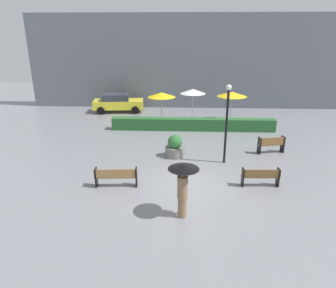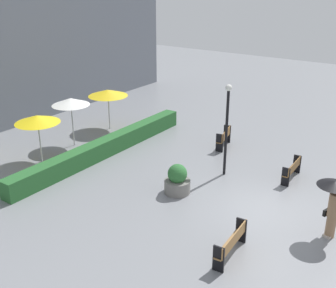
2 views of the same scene
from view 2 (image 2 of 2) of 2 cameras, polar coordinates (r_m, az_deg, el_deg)
The scene contains 11 objects.
ground_plane at distance 16.25m, azimuth 12.88°, elevation -8.78°, with size 60.00×60.00×0.00m, color gray.
bench_near_right at distance 18.67m, azimuth 16.59°, elevation -3.24°, with size 1.67×0.39×0.82m.
bench_near_left at distance 13.41m, azimuth 8.67°, elevation -13.07°, with size 1.89×0.48×0.86m.
bench_far_right at distance 21.42m, azimuth 7.67°, elevation 0.97°, with size 1.56×0.68×0.94m.
pedestrian_with_umbrella at distance 14.77m, azimuth 21.63°, elevation -7.03°, with size 1.12×1.12×2.02m.
planter_pot at distance 16.82m, azimuth 1.28°, elevation -5.01°, with size 1.05×1.05×1.23m.
lamp_post at distance 17.78m, azimuth 8.03°, elevation 3.10°, with size 0.28×0.28×4.05m.
patio_umbrella_yellow at distance 19.90m, azimuth -17.38°, elevation 3.25°, with size 2.05×2.05×2.29m.
patio_umbrella_white at distance 21.44m, azimuth -13.12°, elevation 5.63°, with size 1.89×1.89×2.51m.
patio_umbrella_yellow_far at distance 23.62m, azimuth -8.18°, elevation 6.91°, with size 2.21×2.21×2.28m.
hedge_strip at distance 20.53m, azimuth -8.52°, elevation -0.42°, with size 11.26×0.70×0.84m, color #28602D.
Camera 2 is at (-13.16, -4.91, 8.16)m, focal length 44.75 mm.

